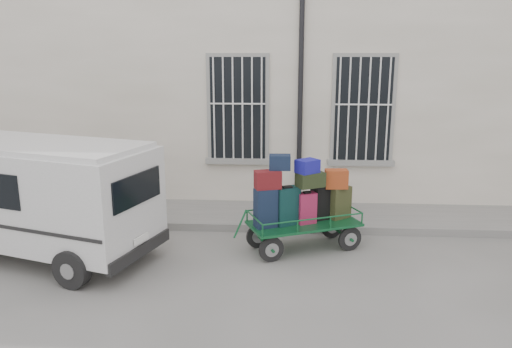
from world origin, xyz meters
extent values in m
plane|color=slate|center=(0.00, 0.00, 0.00)|extent=(80.00, 80.00, 0.00)
cube|color=#BDB6A1|center=(0.00, 5.50, 3.00)|extent=(24.00, 5.00, 6.00)
cylinder|color=black|center=(0.95, 2.92, 2.80)|extent=(0.11, 0.11, 5.60)
cube|color=black|center=(-0.40, 2.98, 2.25)|extent=(1.20, 0.08, 2.20)
cube|color=gray|center=(-0.40, 2.96, 1.09)|extent=(1.45, 0.22, 0.12)
cube|color=black|center=(2.30, 2.98, 2.25)|extent=(1.20, 0.08, 2.20)
cube|color=gray|center=(2.30, 2.96, 1.09)|extent=(1.45, 0.22, 0.12)
cube|color=slate|center=(0.00, 2.20, 0.07)|extent=(24.00, 1.70, 0.15)
cylinder|color=black|center=(0.45, -0.03, 0.22)|extent=(0.42, 0.22, 0.44)
cylinder|color=gray|center=(0.45, -0.03, 0.22)|extent=(0.25, 0.17, 0.24)
cylinder|color=black|center=(0.19, 0.58, 0.22)|extent=(0.42, 0.22, 0.44)
cylinder|color=gray|center=(0.19, 0.58, 0.22)|extent=(0.25, 0.17, 0.24)
cylinder|color=black|center=(1.83, 0.55, 0.22)|extent=(0.42, 0.22, 0.44)
cylinder|color=gray|center=(1.83, 0.55, 0.22)|extent=(0.25, 0.17, 0.24)
cylinder|color=black|center=(1.56, 1.17, 0.22)|extent=(0.42, 0.22, 0.44)
cylinder|color=gray|center=(1.56, 1.17, 0.22)|extent=(0.25, 0.17, 0.24)
cube|color=#13562C|center=(1.01, 0.57, 0.48)|extent=(2.12, 1.57, 0.04)
cylinder|color=#13562C|center=(-0.08, 0.10, 0.62)|extent=(0.25, 0.13, 0.49)
cube|color=black|center=(0.34, 0.29, 0.85)|extent=(0.44, 0.37, 0.68)
cube|color=black|center=(0.34, 0.29, 1.20)|extent=(0.18, 0.17, 0.03)
cube|color=#0C2D2D|center=(0.70, 0.44, 0.84)|extent=(0.48, 0.42, 0.67)
cube|color=black|center=(0.70, 0.44, 1.19)|extent=(0.20, 0.17, 0.03)
cube|color=maroon|center=(1.05, 0.53, 0.78)|extent=(0.37, 0.30, 0.55)
cube|color=black|center=(1.05, 0.53, 1.07)|extent=(0.15, 0.14, 0.03)
cube|color=black|center=(1.34, 0.81, 0.84)|extent=(0.45, 0.40, 0.66)
cube|color=black|center=(1.34, 0.81, 1.18)|extent=(0.19, 0.17, 0.03)
cube|color=#343A1D|center=(1.64, 0.88, 0.80)|extent=(0.47, 0.45, 0.58)
cube|color=black|center=(1.64, 0.88, 1.10)|extent=(0.20, 0.18, 0.03)
cube|color=#5D1612|center=(0.37, 0.33, 1.34)|extent=(0.49, 0.37, 0.31)
cube|color=black|center=(1.10, 0.55, 1.29)|extent=(0.55, 0.47, 0.25)
cube|color=maroon|center=(1.57, 0.80, 1.25)|extent=(0.41, 0.27, 0.33)
cube|color=black|center=(0.57, 0.44, 1.62)|extent=(0.37, 0.25, 0.25)
cube|color=#161B9A|center=(1.04, 0.54, 1.54)|extent=(0.46, 0.45, 0.23)
cube|color=silver|center=(-3.47, -0.03, 1.13)|extent=(4.20, 2.75, 1.59)
cube|color=silver|center=(-3.47, -0.03, 1.96)|extent=(4.00, 2.57, 0.09)
cube|color=black|center=(-1.61, -0.60, 1.39)|extent=(0.40, 1.19, 0.49)
cube|color=black|center=(-1.61, -0.60, 0.38)|extent=(0.57, 1.58, 0.19)
cube|color=white|center=(-1.58, -0.61, 0.58)|extent=(0.14, 0.36, 0.11)
cylinder|color=black|center=(-4.45, 1.13, 0.30)|extent=(0.63, 0.36, 0.60)
cylinder|color=black|center=(-2.49, -1.18, 0.30)|extent=(0.63, 0.36, 0.60)
cylinder|color=black|center=(-2.01, 0.37, 0.30)|extent=(0.63, 0.36, 0.60)
camera|label=1|loc=(0.71, -7.87, 3.44)|focal=35.00mm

